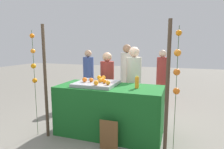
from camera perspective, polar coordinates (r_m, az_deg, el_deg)
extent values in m
plane|color=gray|center=(3.94, -0.74, -16.95)|extent=(24.00, 24.00, 0.00)
cube|color=#196023|center=(3.76, -0.75, -10.48)|extent=(1.98, 0.86, 0.94)
cube|color=#9EA0A5|center=(3.73, -4.63, -2.68)|extent=(0.77, 0.71, 0.06)
sphere|color=orange|center=(3.75, -8.09, -1.52)|extent=(0.09, 0.09, 0.09)
sphere|color=orange|center=(3.74, -6.13, -1.60)|extent=(0.08, 0.08, 0.08)
sphere|color=orange|center=(3.74, -2.95, -1.51)|extent=(0.09, 0.09, 0.09)
sphere|color=orange|center=(3.59, -2.24, -2.04)|extent=(0.07, 0.07, 0.07)
sphere|color=orange|center=(3.99, -3.83, -0.86)|extent=(0.09, 0.09, 0.09)
sphere|color=orange|center=(3.96, -2.55, -0.93)|extent=(0.09, 0.09, 0.09)
sphere|color=orange|center=(3.42, -4.73, -2.44)|extent=(0.09, 0.09, 0.09)
sphere|color=orange|center=(3.44, -1.19, -2.41)|extent=(0.08, 0.08, 0.08)
sphere|color=orange|center=(3.67, -3.51, -1.71)|extent=(0.08, 0.08, 0.08)
cylinder|color=orange|center=(3.48, 7.37, -2.38)|extent=(0.07, 0.07, 0.20)
cylinder|color=yellow|center=(3.46, 7.40, -0.59)|extent=(0.04, 0.04, 0.02)
cube|color=brown|center=(3.28, -1.00, -17.66)|extent=(0.31, 0.01, 0.52)
cube|color=black|center=(3.29, -0.91, -17.56)|extent=(0.29, 0.02, 0.49)
cylinder|color=maroon|center=(4.48, -1.42, -4.67)|extent=(0.31, 0.31, 1.34)
sphere|color=tan|center=(4.37, -1.45, 5.23)|extent=(0.21, 0.21, 0.21)
cylinder|color=beige|center=(4.35, 6.38, -4.42)|extent=(0.33, 0.33, 1.44)
sphere|color=beige|center=(4.24, 6.57, 6.63)|extent=(0.23, 0.23, 0.23)
cylinder|color=maroon|center=(5.83, 14.46, -1.72)|extent=(0.31, 0.31, 1.36)
sphere|color=beige|center=(5.75, 14.75, 6.00)|extent=(0.21, 0.21, 0.21)
cylinder|color=beige|center=(5.54, 4.32, -1.31)|extent=(0.35, 0.35, 1.49)
sphere|color=#A87A59|center=(5.46, 4.42, 7.64)|extent=(0.23, 0.23, 0.23)
cylinder|color=#384C8C|center=(5.86, -6.92, -1.49)|extent=(0.31, 0.31, 1.35)
sphere|color=tan|center=(5.78, -7.07, 6.17)|extent=(0.21, 0.21, 0.21)
cylinder|color=#473828|center=(3.72, -19.05, -2.17)|extent=(0.06, 0.06, 2.07)
cylinder|color=#473828|center=(2.95, 15.99, -4.76)|extent=(0.06, 0.06, 2.07)
cylinder|color=#2D4C23|center=(3.85, -21.80, -2.73)|extent=(0.01, 0.01, 1.97)
sphere|color=orange|center=(3.79, -22.54, 10.51)|extent=(0.08, 0.08, 0.08)
sphere|color=orange|center=(3.77, -22.31, 6.42)|extent=(0.08, 0.08, 0.08)
sphere|color=orange|center=(3.79, -22.18, 2.33)|extent=(0.09, 0.09, 0.09)
sphere|color=orange|center=(3.84, -21.85, -1.65)|extent=(0.09, 0.09, 0.09)
cylinder|color=#2D4C23|center=(2.92, 18.30, -6.00)|extent=(0.01, 0.01, 1.97)
sphere|color=orange|center=(2.84, 19.12, 11.54)|extent=(0.08, 0.08, 0.08)
sphere|color=orange|center=(2.83, 18.80, 6.08)|extent=(0.10, 0.10, 0.10)
sphere|color=orange|center=(2.87, 18.56, 0.69)|extent=(0.10, 0.10, 0.10)
sphere|color=orange|center=(2.90, 18.47, -4.66)|extent=(0.10, 0.10, 0.10)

